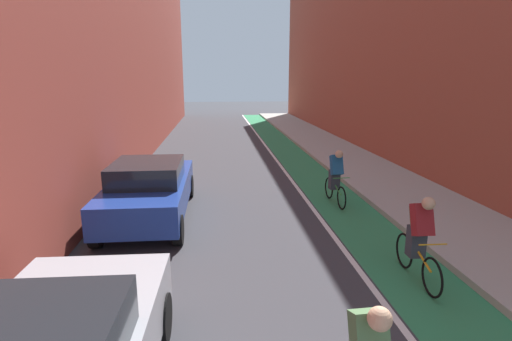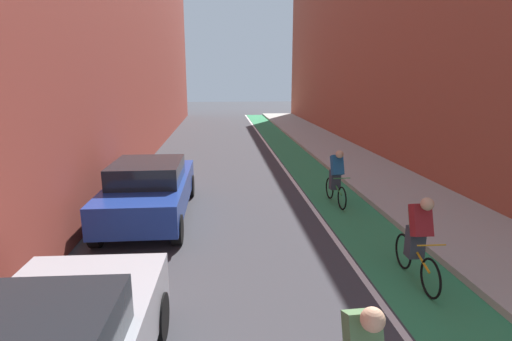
% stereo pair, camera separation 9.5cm
% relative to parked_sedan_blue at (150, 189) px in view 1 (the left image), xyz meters
% --- Properties ---
extents(ground_plane, '(94.19, 94.19, 0.00)m').
position_rel_parked_sedan_blue_xyz_m(ground_plane, '(2.51, 6.36, -0.79)').
color(ground_plane, '#38383D').
extents(bike_lane_paint, '(1.60, 42.81, 0.00)m').
position_rel_parked_sedan_blue_xyz_m(bike_lane_paint, '(5.27, 8.36, -0.79)').
color(bike_lane_paint, '#2D8451').
rests_on(bike_lane_paint, ground).
extents(lane_divider_stripe, '(0.12, 42.81, 0.00)m').
position_rel_parked_sedan_blue_xyz_m(lane_divider_stripe, '(4.37, 8.36, -0.79)').
color(lane_divider_stripe, white).
rests_on(lane_divider_stripe, ground).
extents(sidewalk_right, '(2.93, 42.81, 0.14)m').
position_rel_parked_sedan_blue_xyz_m(sidewalk_right, '(7.53, 8.36, -0.72)').
color(sidewalk_right, '#A8A59E').
rests_on(sidewalk_right, ground).
extents(building_facade_left, '(3.00, 42.81, 11.25)m').
position_rel_parked_sedan_blue_xyz_m(building_facade_left, '(-2.85, 8.36, 4.84)').
color(building_facade_left, brown).
rests_on(building_facade_left, ground).
extents(building_facade_right, '(2.40, 38.81, 12.55)m').
position_rel_parked_sedan_blue_xyz_m(building_facade_right, '(10.20, 10.36, 5.49)').
color(building_facade_right, '#9E4C38').
rests_on(building_facade_right, ground).
extents(parked_sedan_blue, '(1.97, 4.74, 1.53)m').
position_rel_parked_sedan_blue_xyz_m(parked_sedan_blue, '(0.00, 0.00, 0.00)').
color(parked_sedan_blue, navy).
rests_on(parked_sedan_blue, ground).
extents(cyclist_mid, '(0.48, 1.72, 1.62)m').
position_rel_parked_sedan_blue_xyz_m(cyclist_mid, '(5.24, -3.79, 0.06)').
color(cyclist_mid, black).
rests_on(cyclist_mid, ground).
extents(cyclist_trailing, '(0.48, 1.70, 1.60)m').
position_rel_parked_sedan_blue_xyz_m(cyclist_trailing, '(5.11, 0.74, 0.06)').
color(cyclist_trailing, black).
rests_on(cyclist_trailing, ground).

